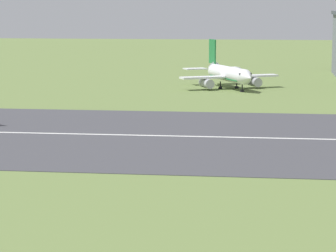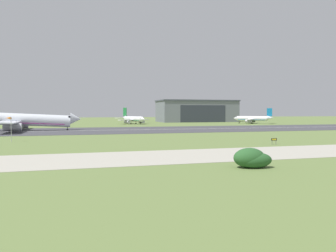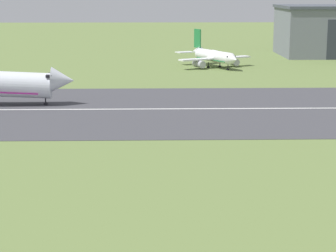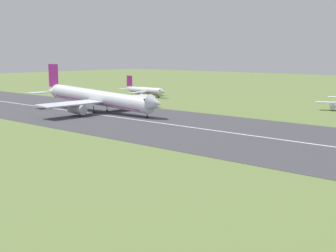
% 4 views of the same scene
% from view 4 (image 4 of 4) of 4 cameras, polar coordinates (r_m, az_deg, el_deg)
% --- Properties ---
extents(ground_plane, '(725.32, 725.32, 0.00)m').
position_cam_4_polar(ground_plane, '(69.42, -13.38, -7.52)').
color(ground_plane, olive).
extents(runway_strip, '(485.32, 50.19, 0.06)m').
position_cam_4_polar(runway_strip, '(110.32, 11.43, -1.35)').
color(runway_strip, '#3D3D42').
rests_on(runway_strip, ground_plane).
extents(runway_centreline, '(436.78, 0.70, 0.01)m').
position_cam_4_polar(runway_centreline, '(110.31, 11.43, -1.33)').
color(runway_centreline, silver).
rests_on(runway_centreline, runway_strip).
extents(airplane_landing, '(55.78, 45.96, 15.34)m').
position_cam_4_polar(airplane_landing, '(155.23, -8.46, 3.37)').
color(airplane_landing, silver).
rests_on(airplane_landing, ground_plane).
extents(airplane_parked_centre, '(23.29, 21.22, 9.13)m').
position_cam_4_polar(airplane_parked_centre, '(207.64, -2.80, 4.32)').
color(airplane_parked_centre, silver).
rests_on(airplane_parked_centre, ground_plane).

